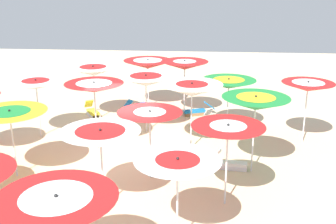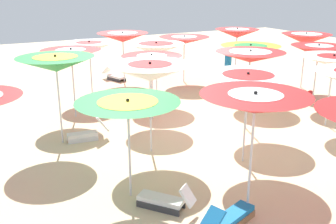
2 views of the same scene
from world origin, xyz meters
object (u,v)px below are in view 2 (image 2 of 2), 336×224
(beach_umbrella_13, at_px, (248,82))
(beach_ball, at_px, (310,94))
(beach_umbrella_17, at_px, (334,61))
(beach_umbrella_5, at_px, (184,40))
(beach_umbrella_14, at_px, (255,104))
(lounger_3, at_px, (115,76))
(beach_umbrella_0, at_px, (123,37))
(beach_umbrella_15, at_px, (306,39))
(beachgoer_0, at_px, (228,66))
(beach_umbrella_6, at_px, (156,49))
(beach_umbrella_9, at_px, (128,110))
(beach_umbrella_7, at_px, (152,60))
(beach_umbrella_12, at_px, (250,57))
(beach_umbrella_10, at_px, (237,33))
(beach_umbrella_16, at_px, (318,51))
(lounger_2, at_px, (230,217))
(beach_umbrella_2, at_px, (71,54))
(beach_umbrella_8, at_px, (150,72))
(beach_umbrella_3, at_px, (56,64))
(beach_umbrella_1, at_px, (89,48))
(lounger_1, at_px, (164,200))
(lounger_5, at_px, (86,133))
(beach_umbrella_11, at_px, (250,50))

(beach_umbrella_13, bearing_deg, beach_ball, 29.95)
(beach_umbrella_17, bearing_deg, beach_umbrella_5, 98.92)
(beach_umbrella_14, xyz_separation_m, lounger_3, (1.57, 11.91, -2.10))
(beach_umbrella_0, relative_size, beach_ball, 7.95)
(beach_umbrella_15, xyz_separation_m, beach_umbrella_17, (-2.83, -3.87, -0.04))
(lounger_3, bearing_deg, beachgoer_0, 28.51)
(lounger_3, bearing_deg, beach_umbrella_6, -15.95)
(beach_umbrella_9, bearing_deg, beach_umbrella_7, 59.31)
(beach_umbrella_12, bearing_deg, beach_umbrella_13, -129.83)
(beach_umbrella_10, xyz_separation_m, beach_umbrella_12, (-3.14, -4.81, 0.01))
(beach_umbrella_5, bearing_deg, beach_umbrella_16, -63.11)
(lounger_2, distance_m, beach_ball, 9.89)
(beach_umbrella_0, distance_m, beach_umbrella_10, 5.08)
(beach_umbrella_2, distance_m, beach_umbrella_12, 5.76)
(beach_umbrella_6, bearing_deg, beach_umbrella_14, -103.06)
(beach_umbrella_8, distance_m, beach_umbrella_12, 3.43)
(beach_umbrella_9, relative_size, beach_umbrella_13, 0.93)
(beach_umbrella_5, distance_m, beach_umbrella_14, 11.11)
(beach_umbrella_10, bearing_deg, beachgoer_0, -155.20)
(beach_umbrella_3, bearing_deg, beach_umbrella_1, 62.41)
(beach_umbrella_1, relative_size, beach_umbrella_10, 0.90)
(lounger_1, bearing_deg, beach_umbrella_0, -55.96)
(beach_umbrella_3, xyz_separation_m, beach_umbrella_6, (4.26, 2.55, -0.27))
(lounger_3, bearing_deg, beach_umbrella_17, 3.71)
(beach_umbrella_17, bearing_deg, beach_umbrella_13, -167.02)
(beach_umbrella_7, relative_size, lounger_3, 1.61)
(lounger_1, bearing_deg, lounger_5, -33.98)
(beachgoer_0, bearing_deg, beach_umbrella_6, -40.25)
(beach_umbrella_13, height_order, lounger_2, beach_umbrella_13)
(beach_umbrella_6, relative_size, lounger_5, 1.87)
(beach_umbrella_9, height_order, beach_umbrella_11, beach_umbrella_11)
(beach_umbrella_9, distance_m, beach_umbrella_15, 11.33)
(beach_umbrella_0, xyz_separation_m, lounger_5, (-3.60, -6.15, -1.84))
(lounger_5, height_order, beach_ball, lounger_5)
(lounger_3, xyz_separation_m, beachgoer_0, (3.95, -3.51, 0.75))
(lounger_1, bearing_deg, lounger_2, 177.13)
(lounger_2, bearing_deg, beach_umbrella_7, 58.34)
(lounger_3, height_order, beach_ball, lounger_3)
(beach_umbrella_8, xyz_separation_m, beach_umbrella_10, (6.55, 5.04, 0.07))
(beach_umbrella_12, relative_size, lounger_2, 1.73)
(beach_umbrella_12, bearing_deg, beach_umbrella_0, 98.76)
(beach_umbrella_14, bearing_deg, beach_umbrella_9, 136.35)
(beach_umbrella_1, distance_m, lounger_5, 4.86)
(beach_umbrella_7, relative_size, beach_umbrella_14, 0.88)
(beach_umbrella_0, distance_m, beach_umbrella_7, 5.44)
(beach_umbrella_8, height_order, beach_umbrella_17, beach_umbrella_8)
(beach_umbrella_6, bearing_deg, beach_umbrella_11, -27.04)
(beach_umbrella_17, bearing_deg, lounger_1, -163.77)
(beach_umbrella_8, relative_size, beach_umbrella_12, 0.99)
(beach_umbrella_6, relative_size, beach_umbrella_11, 1.02)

